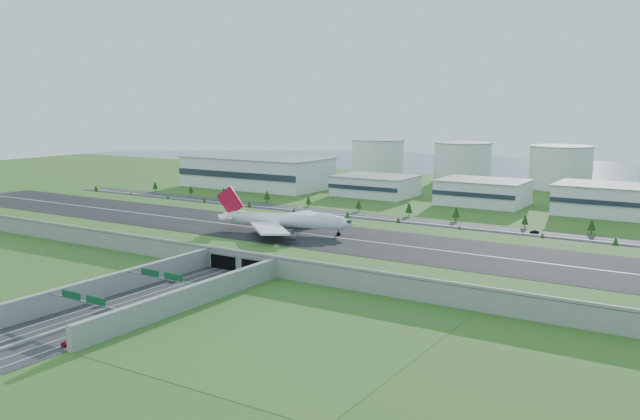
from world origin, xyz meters
The scene contains 23 objects.
ground centered at (0.00, 0.00, 0.00)m, with size 1200.00×1200.00×0.00m, color #264C18.
airfield_deck centered at (0.00, -0.09, 4.12)m, with size 520.00×100.00×9.20m.
underpass_road centered at (0.00, -99.42, 3.43)m, with size 38.80×120.40×8.00m.
sign_gantry_near centered at (0.00, -95.04, 6.95)m, with size 38.70×0.70×9.80m.
sign_gantry_far centered at (0.00, -130.04, 6.95)m, with size 38.70×0.70×9.80m.
north_expressway centered at (0.00, 95.00, 0.06)m, with size 560.00×36.00×0.12m, color #28282B.
tree_row centered at (-5.49, 97.67, 4.62)m, with size 501.61×48.55×8.31m.
hangar_west centered at (-170.00, 185.00, 12.50)m, with size 120.00×60.00×25.00m, color silver.
hangar_mid_a centered at (-60.00, 190.00, 7.50)m, with size 58.00×42.00×15.00m, color silver.
hangar_mid_b centered at (25.00, 190.00, 8.50)m, with size 58.00×42.00×17.00m, color silver.
hangar_mid_c centered at (105.00, 190.00, 9.50)m, with size 58.00×42.00×19.00m, color silver.
fuel_tank_a centered at (-120.00, 310.00, 17.50)m, with size 50.00×50.00×35.00m, color silver.
fuel_tank_b centered at (-35.00, 310.00, 17.50)m, with size 50.00×50.00×35.00m, color silver.
fuel_tank_c centered at (50.00, 310.00, 17.50)m, with size 50.00×50.00×35.00m, color silver.
bay_water centered at (0.00, 480.00, 0.03)m, with size 1200.00×260.00×0.06m, color #39586D.
boeing_747 centered at (-9.40, -2.17, 14.31)m, with size 70.61×65.88×22.30m.
car_0 centered at (-11.38, -77.13, 0.91)m, with size 1.86×4.62×1.57m, color #A8A8AC.
car_1 centered at (-10.45, -115.18, 0.79)m, with size 1.43×4.09×1.35m, color silver.
car_2 centered at (8.42, -71.40, 0.84)m, with size 2.39×5.18×1.44m, color #0D1542.
car_3 centered at (12.74, -146.05, 0.89)m, with size 2.16×5.31×1.54m, color #B4102A.
car_4 centered at (-120.24, 85.95, 0.90)m, with size 1.85×4.60×1.57m, color #525156.
car_5 centered at (84.17, 102.58, 0.95)m, with size 1.75×5.01×1.65m, color black.
car_7 centered at (-70.30, 101.40, 0.93)m, with size 2.27×5.60×1.62m, color white.
Camera 1 is at (178.82, -269.24, 71.77)m, focal length 38.00 mm.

